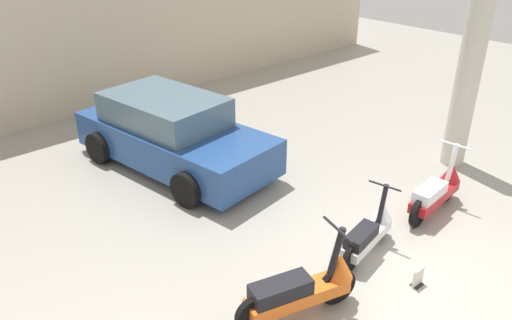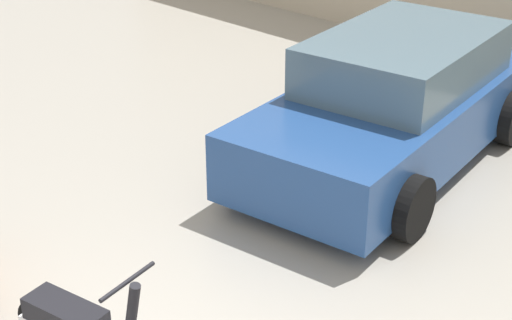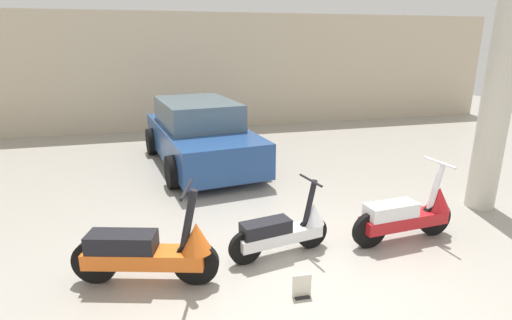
{
  "view_description": "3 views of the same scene",
  "coord_description": "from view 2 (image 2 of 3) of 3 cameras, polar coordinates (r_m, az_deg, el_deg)",
  "views": [
    {
      "loc": [
        -5.28,
        -2.53,
        4.45
      ],
      "look_at": [
        -0.53,
        2.74,
        0.87
      ],
      "focal_mm": 35.0,
      "sensor_mm": 36.0,
      "label": 1
    },
    {
      "loc": [
        3.57,
        -1.53,
        3.78
      ],
      "look_at": [
        -0.53,
        2.74,
        0.84
      ],
      "focal_mm": 55.0,
      "sensor_mm": 36.0,
      "label": 2
    },
    {
      "loc": [
        -1.64,
        -3.52,
        2.59
      ],
      "look_at": [
        -0.08,
        2.39,
        0.77
      ],
      "focal_mm": 28.0,
      "sensor_mm": 36.0,
      "label": 3
    }
  ],
  "objects": [
    {
      "name": "car_rear_left",
      "position": [
        8.36,
        9.97,
        4.03
      ],
      "size": [
        2.36,
        4.22,
        1.37
      ],
      "rotation": [
        0.0,
        0.0,
        -1.43
      ],
      "color": "navy",
      "rests_on": "ground_plane"
    }
  ]
}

